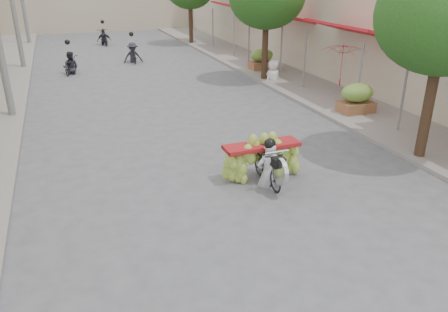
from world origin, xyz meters
TOP-DOWN VIEW (x-y plane):
  - ground at (0.00, 0.00)m, footprint 120.00×120.00m
  - sidewalk_right at (7.00, 15.00)m, footprint 4.00×60.00m
  - shophouse_row_right at (11.99, 14.00)m, footprint 9.77×40.00m
  - street_tree_near at (5.40, 4.00)m, footprint 3.40×3.40m
  - produce_crate_mid at (6.20, 8.00)m, footprint 1.20×0.88m
  - produce_crate_far at (6.20, 16.00)m, footprint 1.20×0.88m
  - banana_motorbike at (0.78, 4.24)m, footprint 2.20×1.79m
  - market_umbrella at (6.22, 9.10)m, footprint 1.86×1.86m
  - pedestrian at (5.74, 13.72)m, footprint 1.03×0.82m
  - bg_motorbike_a at (-3.09, 18.81)m, footprint 1.06×1.64m
  - bg_motorbike_b at (0.36, 20.64)m, footprint 1.06×1.73m
  - bg_motorbike_c at (-0.44, 27.69)m, footprint 1.01×1.84m

SIDE VIEW (x-z plane):
  - ground at x=0.00m, z-range 0.00..0.00m
  - sidewalk_right at x=7.00m, z-range 0.00..0.12m
  - banana_motorbike at x=0.78m, z-range -0.33..1.70m
  - produce_crate_mid at x=6.20m, z-range 0.13..1.29m
  - produce_crate_far at x=6.20m, z-range 0.13..1.29m
  - bg_motorbike_a at x=-3.09m, z-range -0.22..1.73m
  - bg_motorbike_c at x=-0.44m, z-range -0.20..1.75m
  - bg_motorbike_b at x=0.36m, z-range -0.13..1.82m
  - pedestrian at x=5.74m, z-range 0.12..1.95m
  - market_umbrella at x=6.22m, z-range 1.60..3.18m
  - shophouse_row_right at x=11.99m, z-range 0.00..6.00m
  - street_tree_near at x=5.40m, z-range 1.16..6.41m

